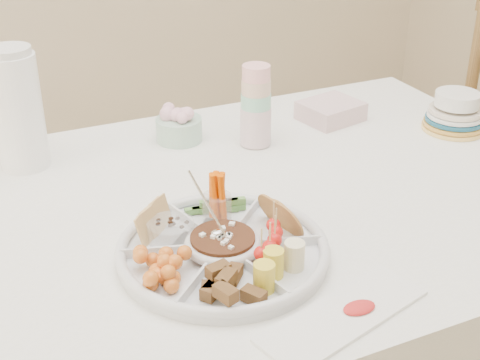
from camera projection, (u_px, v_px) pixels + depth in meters
name	position (u px, v px, depth m)	size (l,w,h in m)	color
dining_table	(240.00, 337.00, 1.59)	(1.52, 1.02, 0.76)	white
chair	(478.00, 192.00, 1.91)	(0.44, 0.44, 1.06)	brown
party_tray	(223.00, 247.00, 1.20)	(0.38, 0.38, 0.04)	silver
bean_dip	(223.00, 244.00, 1.20)	(0.12, 0.12, 0.04)	#522010
tortillas	(278.00, 215.00, 1.26)	(0.10, 0.10, 0.06)	#AC6834
carrot_cucumber	(215.00, 193.00, 1.30)	(0.11, 0.11, 0.10)	#EA5500
pita_raisins	(159.00, 223.00, 1.24)	(0.12, 0.12, 0.07)	tan
cherries	(161.00, 267.00, 1.13)	(0.12, 0.12, 0.05)	#EC953B
granola_chunks	(231.00, 284.00, 1.08)	(0.10, 0.10, 0.05)	#503716
banana_tomato	(292.00, 245.00, 1.14)	(0.12, 0.12, 0.10)	#E4E37E
cup_stack	(256.00, 105.00, 1.60)	(0.08, 0.08, 0.21)	#B0C3A0
thermos	(17.00, 108.00, 1.48)	(0.11, 0.11, 0.29)	white
flower_bowl	(179.00, 124.00, 1.65)	(0.11, 0.11, 0.09)	#ACC5B3
napkin_stack	(331.00, 111.00, 1.78)	(0.15, 0.13, 0.05)	beige
plate_stack	(456.00, 111.00, 1.71)	(0.16, 0.16, 0.10)	#E6E145
placemat	(343.00, 316.00, 1.07)	(0.31, 0.10, 0.01)	white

